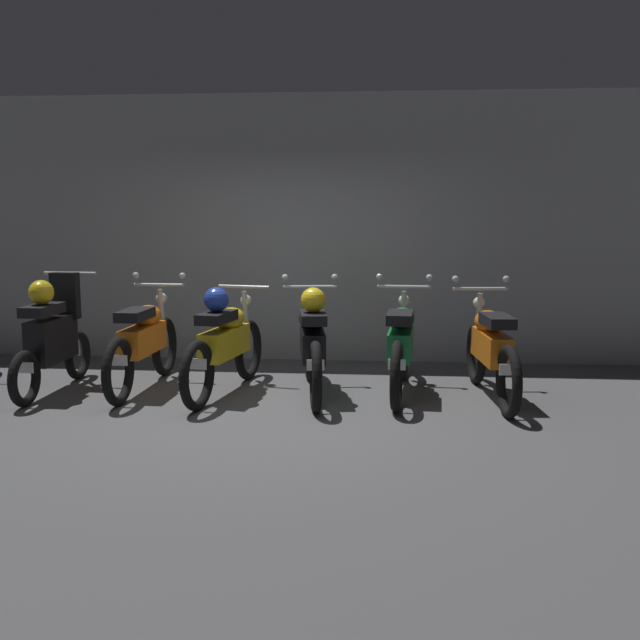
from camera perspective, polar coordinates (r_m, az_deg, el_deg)
The scene contains 8 objects.
ground_plane at distance 6.83m, azimuth -4.81°, elevation -7.02°, with size 80.00×80.00×0.00m, color #4C4C4F.
back_wall at distance 9.11m, azimuth -2.19°, elevation 6.96°, with size 16.00×0.30×3.16m, color gray.
motorbike_slot_0 at distance 7.91m, azimuth -19.75°, elevation -1.16°, with size 0.56×1.68×1.18m.
motorbike_slot_1 at distance 7.79m, azimuth -13.32°, elevation -1.58°, with size 0.59×1.95×1.15m.
motorbike_slot_2 at distance 7.44m, azimuth -7.27°, elevation -1.63°, with size 0.60×1.93×1.08m.
motorbike_slot_3 at distance 7.35m, azimuth -0.59°, elevation -1.66°, with size 0.58×1.94×1.15m.
motorbike_slot_4 at distance 7.43m, azimuth 6.18°, elevation -1.88°, with size 0.59×1.95×1.15m.
motorbike_slot_5 at distance 7.37m, azimuth 12.92°, elevation -2.13°, with size 0.59×1.95×1.15m.
Camera 1 is at (1.14, -6.49, 1.82)m, focal length 41.89 mm.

